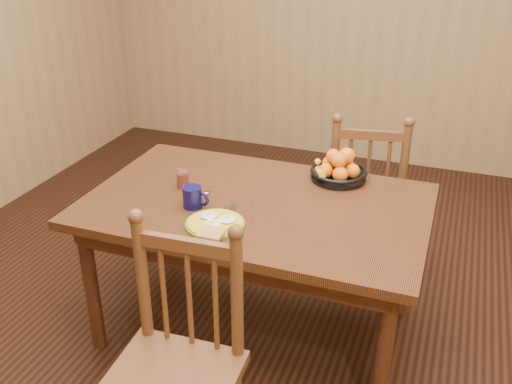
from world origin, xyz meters
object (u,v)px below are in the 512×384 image
(chair_far, at_px, (365,195))
(fruit_bowl, at_px, (338,169))
(dining_table, at_px, (256,217))
(chair_near, at_px, (175,369))
(breakfast_plate, at_px, (215,223))
(coffee_mug, at_px, (193,197))

(chair_far, height_order, fruit_bowl, chair_far)
(dining_table, xyz_separation_m, chair_near, (0.01, -0.88, -0.17))
(breakfast_plate, relative_size, coffee_mug, 2.15)
(coffee_mug, bearing_deg, chair_far, 55.16)
(chair_far, height_order, breakfast_plate, chair_far)
(dining_table, distance_m, breakfast_plate, 0.31)
(breakfast_plate, bearing_deg, fruit_bowl, 59.22)
(dining_table, bearing_deg, breakfast_plate, -107.26)
(chair_near, bearing_deg, breakfast_plate, 96.48)
(breakfast_plate, bearing_deg, coffee_mug, 141.93)
(breakfast_plate, bearing_deg, chair_far, 65.57)
(chair_near, xyz_separation_m, breakfast_plate, (-0.10, 0.60, 0.27))
(chair_far, bearing_deg, dining_table, 52.72)
(fruit_bowl, bearing_deg, breakfast_plate, -120.78)
(coffee_mug, xyz_separation_m, fruit_bowl, (0.56, 0.53, 0.00))
(chair_far, relative_size, fruit_bowl, 3.45)
(chair_far, distance_m, fruit_bowl, 0.52)
(chair_far, height_order, coffee_mug, chair_far)
(breakfast_plate, xyz_separation_m, coffee_mug, (-0.17, 0.13, 0.04))
(chair_near, xyz_separation_m, coffee_mug, (-0.26, 0.73, 0.31))
(fruit_bowl, bearing_deg, chair_near, -103.18)
(chair_far, relative_size, chair_near, 0.99)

